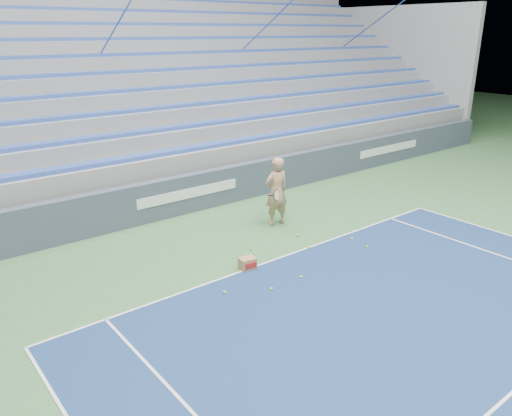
{
  "coord_description": "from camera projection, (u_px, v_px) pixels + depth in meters",
  "views": [
    {
      "loc": [
        -6.83,
        4.11,
        4.91
      ],
      "look_at": [
        -0.26,
        12.38,
        1.15
      ],
      "focal_mm": 35.0,
      "sensor_mm": 36.0,
      "label": 1
    }
  ],
  "objects": [
    {
      "name": "ball_box",
      "position": [
        247.0,
        263.0,
        10.86
      ],
      "size": [
        0.38,
        0.31,
        0.26
      ],
      "color": "#9B744B",
      "rests_on": "ground"
    },
    {
      "name": "tennis_ball_5",
      "position": [
        251.0,
        249.0,
        11.82
      ],
      "size": [
        0.07,
        0.07,
        0.07
      ],
      "primitive_type": "sphere",
      "color": "#BAE32E",
      "rests_on": "ground"
    },
    {
      "name": "tennis_ball_2",
      "position": [
        352.0,
        239.0,
        12.39
      ],
      "size": [
        0.07,
        0.07,
        0.07
      ],
      "primitive_type": "sphere",
      "color": "#BAE32E",
      "rests_on": "ground"
    },
    {
      "name": "tennis_ball_4",
      "position": [
        271.0,
        289.0,
        9.98
      ],
      "size": [
        0.07,
        0.07,
        0.07
      ],
      "primitive_type": "sphere",
      "color": "#BAE32E",
      "rests_on": "ground"
    },
    {
      "name": "tennis_ball_3",
      "position": [
        301.0,
        277.0,
        10.47
      ],
      "size": [
        0.07,
        0.07,
        0.07
      ],
      "primitive_type": "sphere",
      "color": "#BAE32E",
      "rests_on": "ground"
    },
    {
      "name": "tennis_player",
      "position": [
        276.0,
        192.0,
        13.11
      ],
      "size": [
        0.97,
        0.88,
        1.85
      ],
      "color": "tan",
      "rests_on": "ground"
    },
    {
      "name": "tennis_ball_7",
      "position": [
        367.0,
        247.0,
        11.94
      ],
      "size": [
        0.07,
        0.07,
        0.07
      ],
      "primitive_type": "sphere",
      "color": "#BAE32E",
      "rests_on": "ground"
    },
    {
      "name": "tennis_ball_1",
      "position": [
        309.0,
        247.0,
        11.91
      ],
      "size": [
        0.07,
        0.07,
        0.07
      ],
      "primitive_type": "sphere",
      "color": "#BAE32E",
      "rests_on": "ground"
    },
    {
      "name": "tennis_ball_6",
      "position": [
        225.0,
        292.0,
        9.86
      ],
      "size": [
        0.07,
        0.07,
        0.07
      ],
      "primitive_type": "sphere",
      "color": "#BAE32E",
      "rests_on": "ground"
    },
    {
      "name": "tennis_ball_0",
      "position": [
        297.0,
        235.0,
        12.6
      ],
      "size": [
        0.07,
        0.07,
        0.07
      ],
      "primitive_type": "sphere",
      "color": "#BAE32E",
      "rests_on": "ground"
    },
    {
      "name": "sponsor_barrier",
      "position": [
        187.0,
        194.0,
        14.15
      ],
      "size": [
        30.0,
        0.32,
        1.1
      ],
      "color": "#394456",
      "rests_on": "ground"
    },
    {
      "name": "bleachers",
      "position": [
        101.0,
        107.0,
        17.76
      ],
      "size": [
        31.0,
        9.15,
        7.3
      ],
      "color": "gray",
      "rests_on": "ground"
    }
  ]
}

